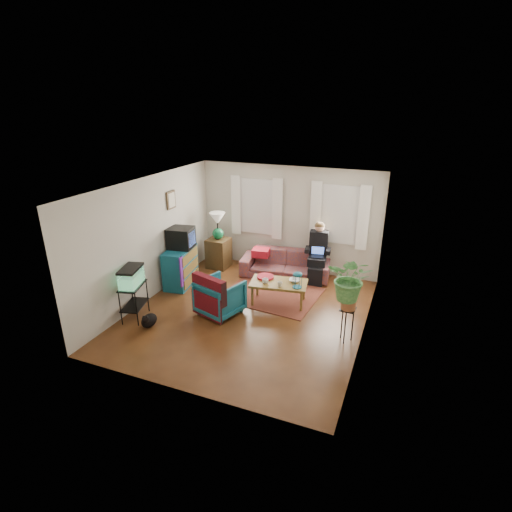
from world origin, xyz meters
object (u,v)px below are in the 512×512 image
at_px(side_table, 219,253).
at_px(dresser, 180,267).
at_px(aquarium_stand, 134,302).
at_px(sofa, 285,260).
at_px(coffee_table, 278,293).
at_px(plant_stand, 346,325).
at_px(armchair, 220,295).

height_order(side_table, dresser, dresser).
distance_m(side_table, aquarium_stand, 2.96).
height_order(dresser, aquarium_stand, dresser).
bearing_deg(sofa, aquarium_stand, -133.08).
relative_size(side_table, coffee_table, 0.65).
bearing_deg(side_table, aquarium_stand, -96.80).
bearing_deg(side_table, plant_stand, -31.10).
relative_size(side_table, plant_stand, 1.17).
bearing_deg(plant_stand, side_table, 148.90).
xyz_separation_m(sofa, dresser, (-2.09, -1.38, 0.03)).
relative_size(side_table, armchair, 0.95).
bearing_deg(coffee_table, armchair, -147.92).
distance_m(armchair, coffee_table, 1.27).
distance_m(dresser, aquarium_stand, 1.68).
distance_m(side_table, coffee_table, 2.44).
height_order(sofa, dresser, dresser).
bearing_deg(armchair, dresser, -13.16).
distance_m(sofa, coffee_table, 1.45).
xyz_separation_m(dresser, plant_stand, (3.98, -0.93, -0.12)).
bearing_deg(coffee_table, plant_stand, -39.10).
relative_size(sofa, plant_stand, 3.27).
bearing_deg(aquarium_stand, side_table, 67.90).
xyz_separation_m(side_table, coffee_table, (2.06, -1.29, -0.14)).
height_order(sofa, plant_stand, sofa).
bearing_deg(dresser, coffee_table, -9.52).
distance_m(side_table, armchair, 2.40).
height_order(sofa, coffee_table, sofa).
bearing_deg(dresser, plant_stand, -21.99).
distance_m(sofa, plant_stand, 2.99).
distance_m(dresser, coffee_table, 2.41).
bearing_deg(sofa, coffee_table, -86.08).
distance_m(sofa, aquarium_stand, 3.71).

